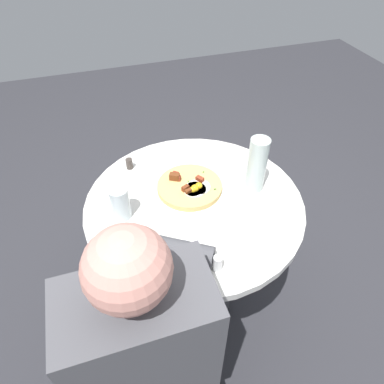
{
  "coord_description": "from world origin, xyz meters",
  "views": [
    {
      "loc": [
        0.29,
        0.88,
        1.63
      ],
      "look_at": [
        -0.0,
        -0.03,
        0.74
      ],
      "focal_mm": 32.29,
      "sensor_mm": 36.0,
      "label": 1
    }
  ],
  "objects_px": {
    "bread_plate": "(267,223)",
    "salt_shaker": "(218,263)",
    "person_seated": "(150,367)",
    "pizza_plate": "(190,190)",
    "pepper_shaker": "(129,164)",
    "breakfast_pizza": "(190,187)",
    "fork": "(186,240)",
    "water_glass": "(120,203)",
    "knife": "(196,244)",
    "water_bottle": "(257,165)",
    "dining_table": "(194,230)"
  },
  "relations": [
    {
      "from": "dining_table",
      "to": "person_seated",
      "type": "relative_size",
      "value": 0.72
    },
    {
      "from": "salt_shaker",
      "to": "pepper_shaker",
      "type": "bearing_deg",
      "value": -73.7
    },
    {
      "from": "pizza_plate",
      "to": "water_glass",
      "type": "height_order",
      "value": "water_glass"
    },
    {
      "from": "breakfast_pizza",
      "to": "water_bottle",
      "type": "height_order",
      "value": "water_bottle"
    },
    {
      "from": "knife",
      "to": "fork",
      "type": "bearing_deg",
      "value": -90.0
    },
    {
      "from": "fork",
      "to": "water_glass",
      "type": "xyz_separation_m",
      "value": [
        0.18,
        -0.18,
        0.06
      ]
    },
    {
      "from": "dining_table",
      "to": "bread_plate",
      "type": "bearing_deg",
      "value": 138.22
    },
    {
      "from": "bread_plate",
      "to": "salt_shaker",
      "type": "xyz_separation_m",
      "value": [
        0.23,
        0.12,
        0.02
      ]
    },
    {
      "from": "bread_plate",
      "to": "knife",
      "type": "height_order",
      "value": "bread_plate"
    },
    {
      "from": "person_seated",
      "to": "water_bottle",
      "type": "xyz_separation_m",
      "value": [
        -0.53,
        -0.45,
        0.33
      ]
    },
    {
      "from": "pizza_plate",
      "to": "water_glass",
      "type": "xyz_separation_m",
      "value": [
        0.27,
        0.05,
        0.06
      ]
    },
    {
      "from": "pizza_plate",
      "to": "bread_plate",
      "type": "bearing_deg",
      "value": 130.52
    },
    {
      "from": "breakfast_pizza",
      "to": "water_bottle",
      "type": "bearing_deg",
      "value": 167.89
    },
    {
      "from": "bread_plate",
      "to": "dining_table",
      "type": "bearing_deg",
      "value": -41.78
    },
    {
      "from": "salt_shaker",
      "to": "person_seated",
      "type": "bearing_deg",
      "value": 27.71
    },
    {
      "from": "bread_plate",
      "to": "water_bottle",
      "type": "distance_m",
      "value": 0.22
    },
    {
      "from": "dining_table",
      "to": "knife",
      "type": "bearing_deg",
      "value": 73.21
    },
    {
      "from": "knife",
      "to": "pepper_shaker",
      "type": "xyz_separation_m",
      "value": [
        0.13,
        -0.47,
        0.02
      ]
    },
    {
      "from": "person_seated",
      "to": "pizza_plate",
      "type": "relative_size",
      "value": 3.77
    },
    {
      "from": "pizza_plate",
      "to": "salt_shaker",
      "type": "bearing_deg",
      "value": 85.81
    },
    {
      "from": "knife",
      "to": "water_bottle",
      "type": "bearing_deg",
      "value": 166.23
    },
    {
      "from": "water_bottle",
      "to": "pepper_shaker",
      "type": "height_order",
      "value": "water_bottle"
    },
    {
      "from": "breakfast_pizza",
      "to": "fork",
      "type": "distance_m",
      "value": 0.25
    },
    {
      "from": "breakfast_pizza",
      "to": "knife",
      "type": "relative_size",
      "value": 1.38
    },
    {
      "from": "fork",
      "to": "pepper_shaker",
      "type": "xyz_separation_m",
      "value": [
        0.11,
        -0.44,
        0.02
      ]
    },
    {
      "from": "pizza_plate",
      "to": "bread_plate",
      "type": "distance_m",
      "value": 0.32
    },
    {
      "from": "pepper_shaker",
      "to": "breakfast_pizza",
      "type": "bearing_deg",
      "value": 132.47
    },
    {
      "from": "fork",
      "to": "water_glass",
      "type": "bearing_deg",
      "value": -92.98
    },
    {
      "from": "breakfast_pizza",
      "to": "pepper_shaker",
      "type": "height_order",
      "value": "breakfast_pizza"
    },
    {
      "from": "breakfast_pizza",
      "to": "person_seated",
      "type": "bearing_deg",
      "value": 59.86
    },
    {
      "from": "dining_table",
      "to": "salt_shaker",
      "type": "relative_size",
      "value": 14.18
    },
    {
      "from": "fork",
      "to": "knife",
      "type": "xyz_separation_m",
      "value": [
        -0.03,
        0.02,
        0.0
      ]
    },
    {
      "from": "dining_table",
      "to": "water_bottle",
      "type": "bearing_deg",
      "value": -179.61
    },
    {
      "from": "pizza_plate",
      "to": "breakfast_pizza",
      "type": "xyz_separation_m",
      "value": [
        -0.0,
        0.0,
        0.02
      ]
    },
    {
      "from": "water_bottle",
      "to": "salt_shaker",
      "type": "bearing_deg",
      "value": 49.14
    },
    {
      "from": "dining_table",
      "to": "breakfast_pizza",
      "type": "xyz_separation_m",
      "value": [
        -0.0,
        -0.05,
        0.2
      ]
    },
    {
      "from": "fork",
      "to": "dining_table",
      "type": "bearing_deg",
      "value": -163.7
    },
    {
      "from": "pizza_plate",
      "to": "fork",
      "type": "height_order",
      "value": "pizza_plate"
    },
    {
      "from": "person_seated",
      "to": "bread_plate",
      "type": "height_order",
      "value": "person_seated"
    },
    {
      "from": "fork",
      "to": "pepper_shaker",
      "type": "relative_size",
      "value": 3.99
    },
    {
      "from": "pepper_shaker",
      "to": "water_glass",
      "type": "bearing_deg",
      "value": 74.12
    },
    {
      "from": "pepper_shaker",
      "to": "person_seated",
      "type": "bearing_deg",
      "value": 82.41
    },
    {
      "from": "knife",
      "to": "water_bottle",
      "type": "height_order",
      "value": "water_bottle"
    },
    {
      "from": "knife",
      "to": "pizza_plate",
      "type": "bearing_deg",
      "value": -150.95
    },
    {
      "from": "bread_plate",
      "to": "water_bottle",
      "type": "relative_size",
      "value": 0.75
    },
    {
      "from": "person_seated",
      "to": "fork",
      "type": "relative_size",
      "value": 6.31
    },
    {
      "from": "water_glass",
      "to": "pizza_plate",
      "type": "bearing_deg",
      "value": -169.75
    },
    {
      "from": "water_bottle",
      "to": "salt_shaker",
      "type": "height_order",
      "value": "water_bottle"
    },
    {
      "from": "breakfast_pizza",
      "to": "knife",
      "type": "xyz_separation_m",
      "value": [
        0.06,
        0.25,
        -0.02
      ]
    },
    {
      "from": "person_seated",
      "to": "water_glass",
      "type": "bearing_deg",
      "value": -92.69
    }
  ]
}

